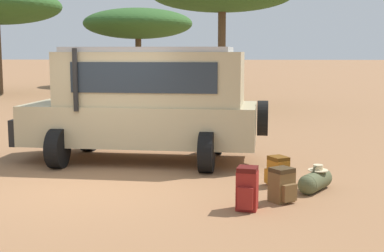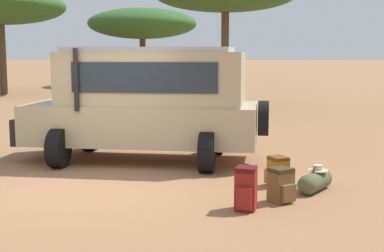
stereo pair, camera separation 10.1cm
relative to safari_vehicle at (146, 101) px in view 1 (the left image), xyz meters
The scene contains 7 objects.
ground_plane 2.80m from the safari_vehicle, 105.36° to the right, with size 320.00×320.00×0.00m, color #936642.
safari_vehicle is the anchor object (origin of this frame).
backpack_beside_front_wheel 4.16m from the safari_vehicle, 49.31° to the right, with size 0.45×0.46×0.54m.
backpack_cluster_center 4.20m from the safari_vehicle, 59.66° to the right, with size 0.35×0.44×0.65m.
backpack_near_rear_wheel 3.47m from the safari_vehicle, 37.05° to the right, with size 0.44×0.43×0.52m.
duffel_bag_low_black_case 4.15m from the safari_vehicle, 35.47° to the right, with size 0.66×0.87×0.43m.
acacia_tree_centre_back 26.93m from the safari_vehicle, 100.15° to the left, with size 7.63×7.52×5.38m.
Camera 1 is at (2.46, -8.90, 2.33)m, focal length 50.00 mm.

